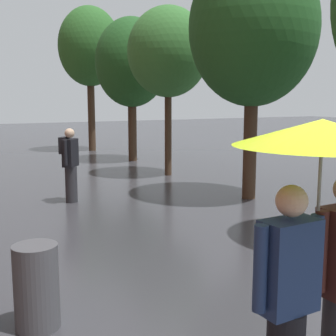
{
  "coord_description": "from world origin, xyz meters",
  "views": [
    {
      "loc": [
        -2.98,
        -2.23,
        2.26
      ],
      "look_at": [
        -0.27,
        2.91,
        1.35
      ],
      "focal_mm": 47.93,
      "sensor_mm": 36.0,
      "label": 1
    }
  ],
  "objects": [
    {
      "name": "couple_under_umbrella",
      "position": [
        -0.68,
        -0.08,
        1.45
      ],
      "size": [
        1.2,
        1.2,
        2.12
      ],
      "color": "black",
      "rests_on": "ground"
    },
    {
      "name": "street_tree_4",
      "position": [
        3.17,
        16.54,
        4.39
      ],
      "size": [
        2.64,
        2.64,
        6.08
      ],
      "color": "#473323",
      "rests_on": "ground"
    },
    {
      "name": "street_tree_3",
      "position": [
        3.46,
        12.76,
        3.49
      ],
      "size": [
        2.58,
        2.58,
        5.09
      ],
      "color": "#473323",
      "rests_on": "ground"
    },
    {
      "name": "street_tree_2",
      "position": [
        3.14,
        9.37,
        3.54
      ],
      "size": [
        2.33,
        2.33,
        4.84
      ],
      "color": "#473323",
      "rests_on": "ground"
    },
    {
      "name": "street_tree_1",
      "position": [
        3.31,
        5.76,
        3.73
      ],
      "size": [
        2.8,
        2.8,
        5.44
      ],
      "color": "#473323",
      "rests_on": "ground"
    },
    {
      "name": "litter_bin",
      "position": [
        -2.18,
        2.06,
        0.42
      ],
      "size": [
        0.44,
        0.44,
        0.85
      ],
      "primitive_type": "cylinder",
      "color": "#4C4C51",
      "rests_on": "ground"
    },
    {
      "name": "pedestrian_walking_midground",
      "position": [
        -0.38,
        7.26,
        0.86
      ],
      "size": [
        0.46,
        0.47,
        1.62
      ],
      "color": "#2D2D33",
      "rests_on": "ground"
    }
  ]
}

